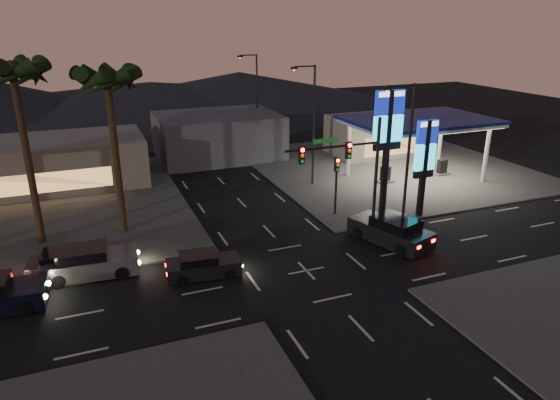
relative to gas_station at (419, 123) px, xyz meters
name	(u,v)px	position (x,y,z in m)	size (l,w,h in m)	color
ground	(306,271)	(-16.00, -12.00, -5.08)	(140.00, 140.00, 0.00)	black
corner_lot_ne	(388,167)	(0.00, 4.00, -5.02)	(24.00, 24.00, 0.12)	#47443F
corner_lot_nw	(17,212)	(-32.00, 4.00, -5.02)	(24.00, 24.00, 0.12)	#47443F
gas_station	(419,123)	(0.00, 0.00, 0.00)	(12.20, 8.20, 5.47)	silver
convenience_store	(379,135)	(2.00, 9.00, -3.08)	(10.00, 6.00, 4.00)	#726B5B
pylon_sign_tall	(388,129)	(-7.50, -6.50, 1.31)	(2.20, 0.35, 9.00)	black
pylon_sign_short	(425,154)	(-5.00, -7.50, -0.42)	(1.60, 0.35, 7.00)	black
traffic_signal_mast	(352,166)	(-12.24, -10.01, 0.15)	(6.10, 0.39, 8.00)	black
pedestal_signal	(336,177)	(-10.50, -5.02, -2.16)	(0.32, 0.39, 4.30)	black
streetlight_near	(405,157)	(-9.21, -11.00, 0.64)	(2.14, 0.25, 10.00)	black
streetlight_mid	(311,119)	(-9.21, 2.00, 0.64)	(2.14, 0.25, 10.00)	black
streetlight_far	(255,96)	(-9.21, 16.00, 0.64)	(2.14, 0.25, 10.00)	black
palm_a	(108,89)	(-25.00, -2.50, 4.35)	(4.41, 4.41, 10.86)	black
palm_b	(14,84)	(-30.00, -2.50, 4.89)	(4.41, 4.41, 11.46)	black
building_far_west	(45,163)	(-30.00, 10.00, -3.08)	(16.00, 8.00, 4.00)	#726B5B
building_far_mid	(218,136)	(-14.00, 14.00, -2.88)	(12.00, 9.00, 4.40)	#4C4C51
hill_right	(239,87)	(-1.00, 48.00, -2.58)	(50.00, 50.00, 5.00)	black
hill_center	(150,95)	(-16.00, 48.00, -3.08)	(60.00, 60.00, 4.00)	black
car_lane_a_front	(202,265)	(-21.56, -10.37, -4.45)	(4.27, 2.11, 1.35)	black
car_lane_b_front	(89,262)	(-27.35, -8.00, -4.29)	(5.33, 2.53, 1.69)	#5B5B5D
car_lane_b_mid	(69,263)	(-28.40, -7.45, -4.41)	(4.55, 2.25, 1.44)	black
suv_station	(391,231)	(-9.47, -10.60, -4.26)	(3.77, 5.74, 1.78)	black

